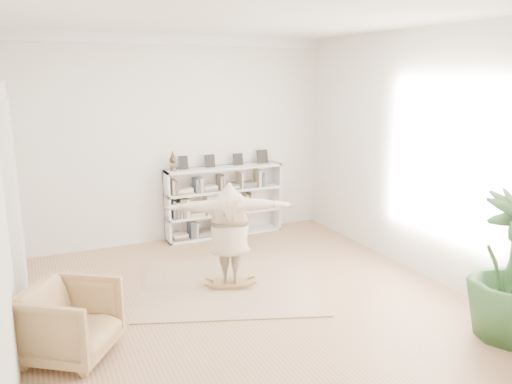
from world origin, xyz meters
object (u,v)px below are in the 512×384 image
bookshelf (224,202)px  rocker_board (230,283)px  armchair (70,322)px  person (230,231)px

bookshelf → rocker_board: 2.47m
bookshelf → rocker_board: bearing=-109.3°
armchair → rocker_board: armchair is taller
rocker_board → person: bearing=102.9°
bookshelf → armchair: size_ratio=2.51×
bookshelf → armchair: (-2.98, -3.21, -0.24)m
bookshelf → person: bookshelf is taller
armchair → bookshelf: bearing=-8.2°
bookshelf → person: (-0.79, -2.27, 0.21)m
bookshelf → armchair: bookshelf is taller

